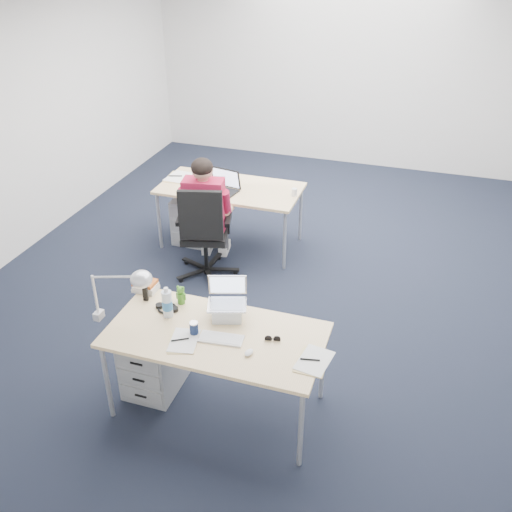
{
  "coord_description": "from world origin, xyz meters",
  "views": [
    {
      "loc": [
        1.37,
        -5.14,
        3.34
      ],
      "look_at": [
        0.06,
        -1.13,
        0.85
      ],
      "focal_mm": 40.0,
      "sensor_mm": 36.0,
      "label": 1
    }
  ],
  "objects_px": {
    "bear_figurine": "(181,295)",
    "far_cup": "(294,192)",
    "headphones": "(167,307)",
    "book_stack": "(145,286)",
    "dark_laptop": "(220,181)",
    "wireless_keyboard": "(221,338)",
    "desk_near": "(216,338)",
    "sunglasses": "(273,339)",
    "seated_person": "(208,213)",
    "computer_mouse": "(249,353)",
    "silver_laptop": "(227,300)",
    "cordless_phone": "(145,293)",
    "can_koozie": "(194,328)",
    "drawer_pedestal_near": "(154,360)",
    "desk_far": "(230,191)",
    "desk_lamp": "(113,294)",
    "drawer_pedestal_far": "(194,218)",
    "office_chair": "(205,250)",
    "water_bottle": "(167,302)"
  },
  "relations": [
    {
      "from": "headphones",
      "to": "desk_lamp",
      "type": "bearing_deg",
      "value": -133.83
    },
    {
      "from": "desk_near",
      "to": "can_koozie",
      "type": "height_order",
      "value": "can_koozie"
    },
    {
      "from": "computer_mouse",
      "to": "headphones",
      "type": "xyz_separation_m",
      "value": [
        -0.78,
        0.31,
        0.0
      ]
    },
    {
      "from": "book_stack",
      "to": "desk_near",
      "type": "bearing_deg",
      "value": -25.02
    },
    {
      "from": "headphones",
      "to": "book_stack",
      "type": "distance_m",
      "value": 0.34
    },
    {
      "from": "silver_laptop",
      "to": "wireless_keyboard",
      "type": "xyz_separation_m",
      "value": [
        0.05,
        -0.27,
        -0.15
      ]
    },
    {
      "from": "drawer_pedestal_far",
      "to": "dark_laptop",
      "type": "xyz_separation_m",
      "value": [
        0.41,
        -0.15,
        0.58
      ]
    },
    {
      "from": "cordless_phone",
      "to": "sunglasses",
      "type": "relative_size",
      "value": 1.25
    },
    {
      "from": "wireless_keyboard",
      "to": "can_koozie",
      "type": "distance_m",
      "value": 0.22
    },
    {
      "from": "headphones",
      "to": "sunglasses",
      "type": "xyz_separation_m",
      "value": [
        0.89,
        -0.11,
        -0.0
      ]
    },
    {
      "from": "desk_far",
      "to": "far_cup",
      "type": "height_order",
      "value": "far_cup"
    },
    {
      "from": "desk_far",
      "to": "desk_lamp",
      "type": "bearing_deg",
      "value": -88.49
    },
    {
      "from": "desk_far",
      "to": "headphones",
      "type": "height_order",
      "value": "headphones"
    },
    {
      "from": "office_chair",
      "to": "seated_person",
      "type": "xyz_separation_m",
      "value": [
        -0.03,
        0.18,
        0.35
      ]
    },
    {
      "from": "seated_person",
      "to": "computer_mouse",
      "type": "bearing_deg",
      "value": -70.72
    },
    {
      "from": "desk_near",
      "to": "sunglasses",
      "type": "distance_m",
      "value": 0.43
    },
    {
      "from": "drawer_pedestal_far",
      "to": "bear_figurine",
      "type": "height_order",
      "value": "bear_figurine"
    },
    {
      "from": "desk_far",
      "to": "sunglasses",
      "type": "height_order",
      "value": "sunglasses"
    },
    {
      "from": "office_chair",
      "to": "desk_lamp",
      "type": "relative_size",
      "value": 2.08
    },
    {
      "from": "desk_near",
      "to": "drawer_pedestal_near",
      "type": "distance_m",
      "value": 0.71
    },
    {
      "from": "computer_mouse",
      "to": "far_cup",
      "type": "height_order",
      "value": "far_cup"
    },
    {
      "from": "can_koozie",
      "to": "headphones",
      "type": "bearing_deg",
      "value": 146.23
    },
    {
      "from": "desk_far",
      "to": "sunglasses",
      "type": "bearing_deg",
      "value": -63.26
    },
    {
      "from": "office_chair",
      "to": "drawer_pedestal_far",
      "type": "height_order",
      "value": "office_chair"
    },
    {
      "from": "silver_laptop",
      "to": "dark_laptop",
      "type": "height_order",
      "value": "silver_laptop"
    },
    {
      "from": "desk_far",
      "to": "desk_lamp",
      "type": "height_order",
      "value": "desk_lamp"
    },
    {
      "from": "drawer_pedestal_far",
      "to": "headphones",
      "type": "distance_m",
      "value": 2.52
    },
    {
      "from": "wireless_keyboard",
      "to": "desk_lamp",
      "type": "relative_size",
      "value": 0.61
    },
    {
      "from": "desk_near",
      "to": "silver_laptop",
      "type": "height_order",
      "value": "silver_laptop"
    },
    {
      "from": "can_koozie",
      "to": "drawer_pedestal_far",
      "type": "bearing_deg",
      "value": 114.0
    },
    {
      "from": "desk_far",
      "to": "book_stack",
      "type": "distance_m",
      "value": 2.17
    },
    {
      "from": "can_koozie",
      "to": "dark_laptop",
      "type": "relative_size",
      "value": 0.29
    },
    {
      "from": "dark_laptop",
      "to": "wireless_keyboard",
      "type": "bearing_deg",
      "value": -58.2
    },
    {
      "from": "cordless_phone",
      "to": "dark_laptop",
      "type": "xyz_separation_m",
      "value": [
        -0.19,
        2.13,
        0.06
      ]
    },
    {
      "from": "desk_lamp",
      "to": "headphones",
      "type": "bearing_deg",
      "value": 29.91
    },
    {
      "from": "computer_mouse",
      "to": "sunglasses",
      "type": "relative_size",
      "value": 0.71
    },
    {
      "from": "desk_far",
      "to": "silver_laptop",
      "type": "bearing_deg",
      "value": -70.11
    },
    {
      "from": "headphones",
      "to": "desk_lamp",
      "type": "relative_size",
      "value": 0.37
    },
    {
      "from": "office_chair",
      "to": "computer_mouse",
      "type": "bearing_deg",
      "value": -74.75
    },
    {
      "from": "desk_far",
      "to": "book_stack",
      "type": "xyz_separation_m",
      "value": [
        0.07,
        -2.17,
        0.09
      ]
    },
    {
      "from": "seated_person",
      "to": "drawer_pedestal_near",
      "type": "bearing_deg",
      "value": -91.08
    },
    {
      "from": "seated_person",
      "to": "can_koozie",
      "type": "relative_size",
      "value": 12.61
    },
    {
      "from": "sunglasses",
      "to": "office_chair",
      "type": "bearing_deg",
      "value": 112.54
    },
    {
      "from": "headphones",
      "to": "desk_lamp",
      "type": "xyz_separation_m",
      "value": [
        -0.28,
        -0.27,
        0.24
      ]
    },
    {
      "from": "bear_figurine",
      "to": "far_cup",
      "type": "distance_m",
      "value": 2.27
    },
    {
      "from": "book_stack",
      "to": "drawer_pedestal_near",
      "type": "bearing_deg",
      "value": -58.61
    },
    {
      "from": "headphones",
      "to": "desk_lamp",
      "type": "height_order",
      "value": "desk_lamp"
    },
    {
      "from": "sunglasses",
      "to": "can_koozie",
      "type": "bearing_deg",
      "value": 177.07
    },
    {
      "from": "desk_near",
      "to": "can_koozie",
      "type": "distance_m",
      "value": 0.18
    },
    {
      "from": "water_bottle",
      "to": "dark_laptop",
      "type": "relative_size",
      "value": 0.71
    }
  ]
}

